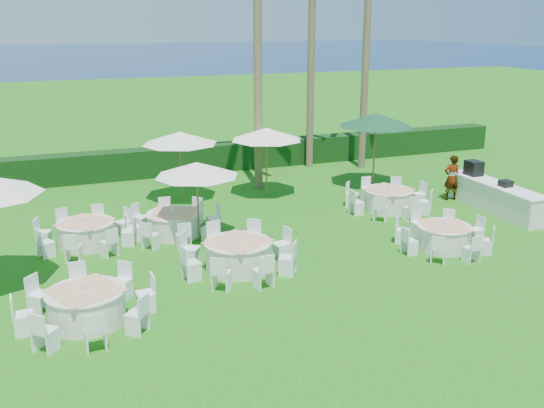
{
  "coord_description": "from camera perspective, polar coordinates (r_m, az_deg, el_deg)",
  "views": [
    {
      "loc": [
        -4.86,
        -13.76,
        6.47
      ],
      "look_at": [
        1.32,
        2.15,
        1.3
      ],
      "focal_mm": 40.0,
      "sensor_mm": 36.0,
      "label": 1
    }
  ],
  "objects": [
    {
      "name": "buffet_table",
      "position": [
        22.8,
        20.21,
        0.72
      ],
      "size": [
        0.98,
        4.36,
        1.55
      ],
      "color": "silver",
      "rests_on": "ground"
    },
    {
      "name": "umbrella_d",
      "position": [
        22.91,
        -0.52,
        6.61
      ],
      "size": [
        2.73,
        2.73,
        2.63
      ],
      "color": "brown",
      "rests_on": "ground"
    },
    {
      "name": "umbrella_b",
      "position": [
        18.23,
        -7.1,
        3.26
      ],
      "size": [
        2.54,
        2.54,
        2.44
      ],
      "color": "brown",
      "rests_on": "ground"
    },
    {
      "name": "umbrella_c",
      "position": [
        22.46,
        -8.68,
        6.18
      ],
      "size": [
        2.78,
        2.78,
        2.61
      ],
      "color": "brown",
      "rests_on": "ground"
    },
    {
      "name": "banquet_table_b",
      "position": [
        16.44,
        -3.21,
        -4.77
      ],
      "size": [
        3.2,
        3.2,
        0.96
      ],
      "color": "silver",
      "rests_on": "ground"
    },
    {
      "name": "ocean",
      "position": [
        116.05,
        -19.3,
        12.75
      ],
      "size": [
        260.0,
        260.0,
        0.0
      ],
      "primitive_type": "plane",
      "color": "#071F48",
      "rests_on": "ground"
    },
    {
      "name": "palm_c",
      "position": [
        23.65,
        -1.37,
        16.04
      ],
      "size": [
        4.29,
        4.35,
        11.31
      ],
      "color": "brown",
      "rests_on": "ground"
    },
    {
      "name": "umbrella_green",
      "position": [
        24.51,
        9.74,
        7.82
      ],
      "size": [
        2.99,
        2.99,
        2.99
      ],
      "color": "brown",
      "rests_on": "ground"
    },
    {
      "name": "ground",
      "position": [
        15.97,
        -1.65,
        -7.06
      ],
      "size": [
        120.0,
        120.0,
        0.0
      ],
      "primitive_type": "plane",
      "color": "#19590F",
      "rests_on": "ground"
    },
    {
      "name": "banquet_table_e",
      "position": [
        19.21,
        -9.21,
        -1.82
      ],
      "size": [
        2.96,
        2.96,
        0.91
      ],
      "color": "silver",
      "rests_on": "ground"
    },
    {
      "name": "banquet_table_d",
      "position": [
        18.96,
        -17.1,
        -2.62
      ],
      "size": [
        2.9,
        2.9,
        0.9
      ],
      "color": "silver",
      "rests_on": "ground"
    },
    {
      "name": "staff_person",
      "position": [
        23.61,
        16.55,
        2.39
      ],
      "size": [
        0.68,
        0.5,
        1.72
      ],
      "primitive_type": "imported",
      "rotation": [
        0.0,
        0.0,
        3.0
      ],
      "color": "gray",
      "rests_on": "ground"
    },
    {
      "name": "banquet_table_f",
      "position": [
        21.92,
        10.88,
        0.46
      ],
      "size": [
        3.03,
        3.03,
        0.92
      ],
      "color": "silver",
      "rests_on": "ground"
    },
    {
      "name": "banquet_table_c",
      "position": [
        18.63,
        15.84,
        -2.93
      ],
      "size": [
        2.81,
        2.81,
        0.86
      ],
      "color": "silver",
      "rests_on": "ground"
    },
    {
      "name": "palm_e",
      "position": [
        27.54,
        8.92,
        15.56
      ],
      "size": [
        4.4,
        4.15,
        10.93
      ],
      "color": "brown",
      "rests_on": "ground"
    },
    {
      "name": "palm_d",
      "position": [
        27.5,
        3.71,
        13.52
      ],
      "size": [
        4.3,
        4.34,
        8.87
      ],
      "color": "brown",
      "rests_on": "ground"
    },
    {
      "name": "banquet_table_a",
      "position": [
        14.27,
        -17.07,
        -9.1
      ],
      "size": [
        3.07,
        3.07,
        0.93
      ],
      "color": "silver",
      "rests_on": "ground"
    },
    {
      "name": "hedge",
      "position": [
        26.87,
        -10.32,
        3.96
      ],
      "size": [
        34.0,
        1.0,
        1.2
      ],
      "primitive_type": "cube",
      "color": "black",
      "rests_on": "ground"
    }
  ]
}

